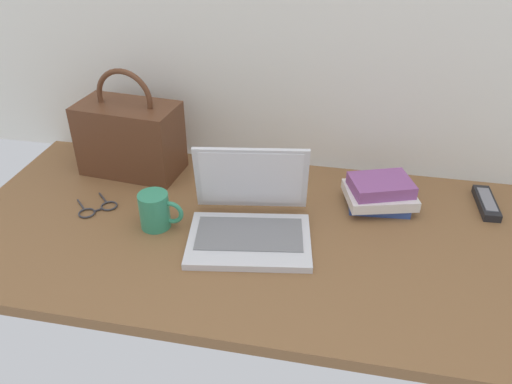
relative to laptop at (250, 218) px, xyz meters
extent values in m
cube|color=brown|center=(0.02, 0.01, -0.06)|extent=(1.60, 0.76, 0.03)
cube|color=silver|center=(0.01, -0.04, -0.04)|extent=(0.34, 0.27, 0.02)
cube|color=slate|center=(0.00, -0.03, -0.03)|extent=(0.29, 0.18, 0.00)
cube|color=silver|center=(-0.01, 0.09, 0.07)|extent=(0.30, 0.10, 0.20)
cube|color=white|center=(-0.01, 0.08, 0.07)|extent=(0.27, 0.08, 0.17)
cylinder|color=#338C66|center=(-0.25, -0.02, 0.00)|extent=(0.08, 0.08, 0.10)
torus|color=#338C66|center=(-0.21, -0.02, 0.00)|extent=(0.07, 0.01, 0.07)
cylinder|color=brown|center=(-0.25, -0.02, 0.05)|extent=(0.07, 0.07, 0.00)
cube|color=black|center=(0.63, 0.25, -0.04)|extent=(0.05, 0.16, 0.02)
cube|color=slate|center=(0.63, 0.25, -0.02)|extent=(0.04, 0.12, 0.00)
cube|color=#4C4C51|center=(-0.11, 0.27, -0.04)|extent=(0.07, 0.17, 0.02)
cube|color=slate|center=(-0.11, 0.27, -0.02)|extent=(0.05, 0.12, 0.00)
torus|color=#333338|center=(-0.46, -0.01, -0.04)|extent=(0.07, 0.07, 0.01)
torus|color=#333338|center=(-0.42, 0.04, -0.04)|extent=(0.07, 0.07, 0.01)
cube|color=#333338|center=(-0.44, 0.02, -0.04)|extent=(0.02, 0.02, 0.00)
cube|color=#333338|center=(-0.50, 0.03, -0.04)|extent=(0.05, 0.05, 0.00)
cube|color=#333338|center=(-0.45, 0.08, -0.04)|extent=(0.05, 0.05, 0.00)
cube|color=#59331E|center=(-0.43, 0.25, 0.06)|extent=(0.31, 0.19, 0.22)
torus|color=#59331E|center=(-0.43, 0.25, 0.19)|extent=(0.18, 0.03, 0.18)
cube|color=#334C99|center=(0.33, 0.19, -0.03)|extent=(0.17, 0.13, 0.02)
cube|color=silver|center=(0.33, 0.19, -0.01)|extent=(0.22, 0.19, 0.03)
cube|color=#8C4C8C|center=(0.33, 0.19, 0.02)|extent=(0.19, 0.17, 0.03)
camera|label=1|loc=(0.23, -1.05, 0.76)|focal=35.87mm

